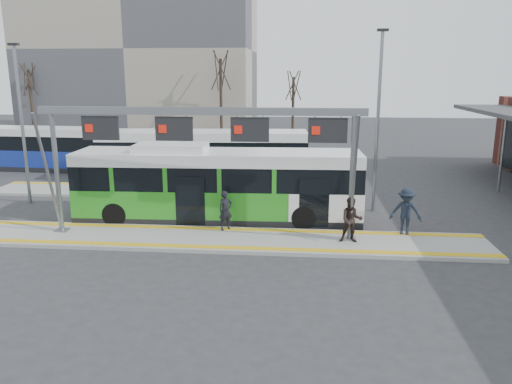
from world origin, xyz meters
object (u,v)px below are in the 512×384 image
at_px(passenger_a, 226,210).
at_px(passenger_b, 351,220).
at_px(hero_bus, 218,186).
at_px(passenger_c, 406,212).
at_px(gantry, 203,134).

bearing_deg(passenger_a, passenger_b, -46.77).
height_order(hero_bus, passenger_a, hero_bus).
relative_size(passenger_a, passenger_c, 0.86).
distance_m(hero_bus, passenger_c, 8.32).
xyz_separation_m(passenger_b, passenger_c, (2.30, 1.15, 0.08)).
relative_size(gantry, passenger_a, 7.72).
bearing_deg(hero_bus, passenger_c, -15.02).
height_order(gantry, passenger_b, gantry).
bearing_deg(passenger_b, hero_bus, 151.76).
bearing_deg(gantry, passenger_b, -2.94).
xyz_separation_m(passenger_a, passenger_b, (5.14, -1.15, 0.06)).
distance_m(hero_bus, passenger_a, 2.09).
relative_size(gantry, passenger_b, 7.23).
bearing_deg(passenger_a, hero_bus, 74.60).
height_order(passenger_b, passenger_c, passenger_c).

